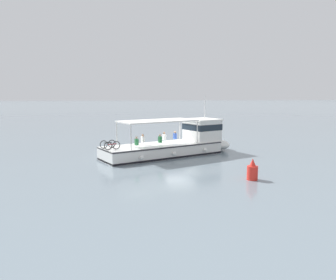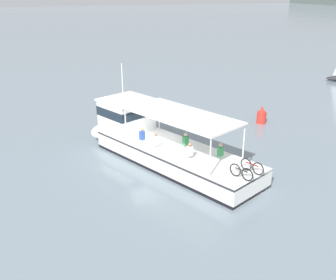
# 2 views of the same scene
# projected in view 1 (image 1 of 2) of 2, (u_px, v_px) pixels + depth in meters

# --- Properties ---
(ground_plane) EXTENTS (400.00, 400.00, 0.00)m
(ground_plane) POSITION_uv_depth(u_px,v_px,m) (180.00, 154.00, 31.00)
(ground_plane) COLOR slate
(ferry_main) EXTENTS (12.81, 8.21, 5.32)m
(ferry_main) POSITION_uv_depth(u_px,v_px,m) (177.00, 143.00, 30.43)
(ferry_main) COLOR white
(ferry_main) RESTS_ON ground
(channel_buoy) EXTENTS (0.70, 0.70, 1.40)m
(channel_buoy) POSITION_uv_depth(u_px,v_px,m) (252.00, 171.00, 21.67)
(channel_buoy) COLOR red
(channel_buoy) RESTS_ON ground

